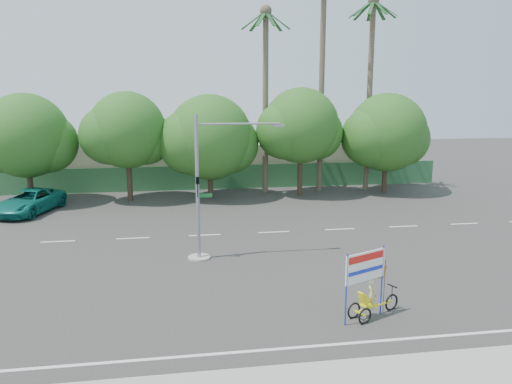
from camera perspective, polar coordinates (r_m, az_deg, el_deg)
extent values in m
plane|color=#33302D|center=(21.34, 0.80, -10.74)|extent=(120.00, 120.00, 0.00)
cube|color=#336B3D|center=(41.71, -4.16, 1.70)|extent=(38.00, 0.08, 2.00)
cube|color=beige|center=(46.35, -17.10, 3.46)|extent=(12.00, 8.00, 4.00)
cube|color=beige|center=(47.28, 5.09, 3.82)|extent=(14.00, 8.00, 3.60)
cylinder|color=#473828|center=(39.46, -24.43, 1.25)|extent=(0.40, 0.40, 3.52)
sphere|color=#205118|center=(39.08, -24.82, 5.87)|extent=(6.00, 6.00, 6.00)
sphere|color=#205118|center=(39.07, -22.72, 5.21)|extent=(4.32, 4.32, 4.32)
sphere|color=#205118|center=(39.26, -26.78, 5.25)|extent=(4.56, 4.56, 4.56)
cylinder|color=#473828|center=(38.15, -14.27, 1.78)|extent=(0.40, 0.40, 3.74)
sphere|color=#205118|center=(37.75, -14.53, 6.87)|extent=(5.60, 5.60, 5.60)
sphere|color=#205118|center=(38.00, -12.54, 6.09)|extent=(4.03, 4.03, 4.03)
sphere|color=#205118|center=(37.67, -16.46, 6.24)|extent=(4.26, 4.26, 4.26)
cylinder|color=#473828|center=(38.09, -5.24, 1.74)|extent=(0.40, 0.40, 3.30)
sphere|color=#205118|center=(37.70, -5.32, 6.24)|extent=(6.40, 6.40, 6.40)
sphere|color=#205118|center=(38.16, -3.17, 5.54)|extent=(4.61, 4.61, 4.61)
sphere|color=#205118|center=(37.41, -7.50, 5.69)|extent=(4.86, 4.86, 4.86)
cylinder|color=#473828|center=(39.10, 5.05, 2.42)|extent=(0.40, 0.40, 3.87)
sphere|color=#205118|center=(38.70, 5.15, 7.57)|extent=(5.80, 5.80, 5.80)
sphere|color=#205118|center=(39.37, 6.88, 6.70)|extent=(4.18, 4.18, 4.18)
sphere|color=#205118|center=(38.19, 3.31, 7.02)|extent=(4.41, 4.41, 4.41)
cylinder|color=#473828|center=(41.37, 14.51, 2.29)|extent=(0.40, 0.40, 3.43)
sphere|color=#205118|center=(41.00, 14.73, 6.59)|extent=(6.20, 6.20, 6.20)
sphere|color=#205118|center=(41.90, 16.29, 5.86)|extent=(4.46, 4.46, 4.46)
sphere|color=#205118|center=(40.26, 13.02, 6.14)|extent=(4.71, 4.71, 4.71)
cylinder|color=#70604C|center=(40.59, 7.51, 12.00)|extent=(0.44, 0.44, 17.00)
cylinder|color=#70604C|center=(41.88, 12.82, 10.43)|extent=(0.44, 0.44, 15.00)
sphere|color=#70604C|center=(42.45, 13.30, 20.60)|extent=(0.90, 0.90, 0.90)
cube|color=#1C4C21|center=(42.69, 14.50, 19.59)|extent=(1.91, 0.28, 1.36)
cube|color=#1C4C21|center=(43.17, 13.88, 19.53)|extent=(1.65, 1.44, 1.36)
cube|color=#1C4C21|center=(43.26, 12.98, 19.55)|extent=(0.61, 1.93, 1.36)
cube|color=#1C4C21|center=(42.93, 12.20, 19.64)|extent=(1.20, 1.80, 1.36)
cube|color=#1C4C21|center=(42.33, 11.90, 19.78)|extent=(1.89, 0.92, 1.36)
cube|color=#1C4C21|center=(41.73, 12.23, 19.89)|extent=(1.89, 0.92, 1.36)
cube|color=#1C4C21|center=(41.42, 13.06, 19.92)|extent=(1.20, 1.80, 1.36)
cube|color=#1C4C21|center=(41.55, 13.98, 19.85)|extent=(0.61, 1.93, 1.36)
cube|color=#1C4C21|center=(42.06, 14.55, 19.72)|extent=(1.65, 1.44, 1.36)
cylinder|color=#70604C|center=(39.58, 1.09, 9.94)|extent=(0.44, 0.44, 14.00)
sphere|color=#70604C|center=(40.00, 1.13, 20.01)|extent=(0.90, 0.90, 0.90)
cube|color=#1C4C21|center=(40.08, 2.53, 19.03)|extent=(1.91, 0.28, 1.36)
cube|color=#1C4C21|center=(40.63, 2.03, 18.94)|extent=(1.65, 1.44, 1.36)
cube|color=#1C4C21|center=(40.85, 1.12, 18.90)|extent=(0.61, 1.93, 1.36)
cube|color=#1C4C21|center=(40.63, 0.22, 18.94)|extent=(1.20, 1.80, 1.36)
cube|color=#1C4C21|center=(40.09, -0.28, 19.04)|extent=(1.89, 0.92, 1.36)
cube|color=#1C4C21|center=(39.45, -0.13, 19.17)|extent=(1.89, 0.92, 1.36)
cube|color=#1C4C21|center=(39.04, 0.62, 19.25)|extent=(1.20, 1.80, 1.36)
cube|color=#1C4C21|center=(39.04, 1.62, 19.25)|extent=(0.61, 1.93, 1.36)
cube|color=#1C4C21|center=(39.45, 2.38, 19.16)|extent=(1.65, 1.44, 1.36)
cylinder|color=gray|center=(24.82, -6.52, -7.45)|extent=(1.10, 1.10, 0.10)
cylinder|color=gray|center=(23.92, -6.71, 0.40)|extent=(0.18, 0.18, 7.00)
cylinder|color=gray|center=(23.69, -2.00, 7.80)|extent=(4.00, 0.10, 0.10)
cube|color=gray|center=(24.00, 2.55, 7.61)|extent=(0.55, 0.20, 0.12)
imported|color=black|center=(23.69, -6.69, 0.53)|extent=(0.16, 0.20, 1.00)
cube|color=#14662D|center=(24.01, -5.85, -0.40)|extent=(0.70, 0.04, 0.18)
torus|color=black|center=(19.80, 15.22, -12.07)|extent=(0.63, 0.34, 0.66)
torus|color=black|center=(18.87, 11.13, -13.15)|extent=(0.59, 0.32, 0.62)
torus|color=black|center=(18.52, 12.33, -13.69)|extent=(0.59, 0.32, 0.62)
cube|color=yellow|center=(19.21, 13.54, -12.55)|extent=(1.53, 0.73, 0.06)
cube|color=yellow|center=(18.69, 11.73, -13.37)|extent=(0.29, 0.56, 0.05)
cube|color=yellow|center=(18.89, 12.72, -12.47)|extent=(0.61, 0.57, 0.06)
cube|color=yellow|center=(18.61, 12.18, -11.92)|extent=(0.37, 0.46, 0.53)
cylinder|color=black|center=(19.65, 15.28, -11.02)|extent=(0.04, 0.04, 0.54)
cube|color=black|center=(19.56, 15.32, -10.31)|extent=(0.22, 0.42, 0.04)
imported|color=#CCB284|center=(18.85, 13.09, -11.33)|extent=(0.39, 0.45, 1.05)
cylinder|color=#1A30C8|center=(17.84, 10.27, -10.96)|extent=(0.07, 0.07, 2.63)
cylinder|color=#1A30C8|center=(19.01, 14.19, -9.69)|extent=(0.07, 0.07, 2.63)
cube|color=white|center=(18.17, 12.39, -8.31)|extent=(1.71, 0.80, 1.07)
cube|color=red|center=(18.04, 12.51, -7.32)|extent=(1.52, 0.69, 0.25)
cube|color=#1A30C8|center=(18.20, 12.45, -8.78)|extent=(1.52, 0.69, 0.14)
cylinder|color=black|center=(19.22, 14.45, -10.41)|extent=(0.03, 0.03, 2.05)
cube|color=red|center=(18.76, 13.83, -8.86)|extent=(0.80, 0.37, 0.64)
imported|color=#0F6D62|center=(36.74, -24.50, -0.98)|extent=(4.22, 6.23, 1.59)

